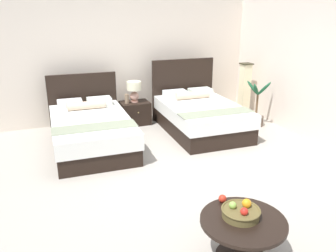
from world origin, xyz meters
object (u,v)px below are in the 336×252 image
at_px(potted_palm, 256,113).
at_px(fruit_bowl, 241,212).
at_px(bed_near_corner, 200,115).
at_px(vase, 127,99).
at_px(coffee_table, 242,230).
at_px(floor_lamp_corner, 244,90).
at_px(loose_apple, 222,199).
at_px(table_lamp, 134,89).
at_px(bed_near_window, 91,130).
at_px(nightstand, 135,113).

bearing_deg(potted_palm, fruit_bowl, -127.29).
bearing_deg(bed_near_corner, vase, 145.63).
relative_size(coffee_table, floor_lamp_corner, 0.69).
bearing_deg(loose_apple, bed_near_corner, 67.43).
xyz_separation_m(table_lamp, coffee_table, (-0.19, -4.39, -0.42)).
relative_size(bed_near_window, floor_lamp_corner, 1.87).
relative_size(bed_near_corner, fruit_bowl, 5.51).
xyz_separation_m(bed_near_window, table_lamp, (1.07, 0.92, 0.44)).
relative_size(nightstand, loose_apple, 7.07).
xyz_separation_m(bed_near_corner, potted_palm, (1.24, -0.13, -0.06)).
bearing_deg(coffee_table, potted_palm, 53.11).
distance_m(bed_near_corner, table_lamp, 1.48).
height_order(nightstand, table_lamp, table_lamp).
bearing_deg(table_lamp, bed_near_corner, -40.44).
distance_m(coffee_table, potted_palm, 4.17).
bearing_deg(potted_palm, floor_lamp_corner, 79.07).
bearing_deg(bed_near_corner, table_lamp, 139.56).
bearing_deg(coffee_table, bed_near_window, 104.15).
bearing_deg(potted_palm, bed_near_corner, 173.82).
distance_m(table_lamp, floor_lamp_corner, 2.48).
relative_size(floor_lamp_corner, potted_palm, 1.24).
bearing_deg(table_lamp, potted_palm, -24.45).
xyz_separation_m(nightstand, fruit_bowl, (-0.19, -4.32, 0.26)).
height_order(nightstand, floor_lamp_corner, floor_lamp_corner).
distance_m(coffee_table, floor_lamp_corner, 4.81).
xyz_separation_m(table_lamp, vase, (-0.18, -0.06, -0.17)).
xyz_separation_m(vase, coffee_table, (-0.02, -4.33, -0.25)).
distance_m(bed_near_window, vase, 1.27).
xyz_separation_m(bed_near_corner, floor_lamp_corner, (1.37, 0.54, 0.27)).
height_order(bed_near_window, bed_near_corner, bed_near_corner).
bearing_deg(vase, loose_apple, -90.67).
bearing_deg(fruit_bowl, bed_near_window, 104.36).
distance_m(fruit_bowl, loose_apple, 0.29).
bearing_deg(bed_near_window, table_lamp, 40.85).
relative_size(nightstand, floor_lamp_corner, 0.49).
xyz_separation_m(bed_near_corner, fruit_bowl, (-1.27, -3.42, 0.17)).
relative_size(vase, coffee_table, 0.24).
bearing_deg(floor_lamp_corner, coffee_table, -123.29).
relative_size(loose_apple, potted_palm, 0.09).
bearing_deg(table_lamp, nightstand, -90.00).
xyz_separation_m(vase, loose_apple, (-0.05, -3.99, -0.09)).
xyz_separation_m(nightstand, loose_apple, (-0.22, -4.03, 0.24)).
bearing_deg(floor_lamp_corner, table_lamp, 171.28).
height_order(vase, coffee_table, vase).
bearing_deg(table_lamp, vase, -161.30).
xyz_separation_m(nightstand, potted_palm, (2.31, -1.03, 0.03)).
relative_size(bed_near_corner, potted_palm, 2.15).
height_order(bed_near_window, fruit_bowl, bed_near_window).
distance_m(vase, fruit_bowl, 4.28).
height_order(table_lamp, floor_lamp_corner, floor_lamp_corner).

